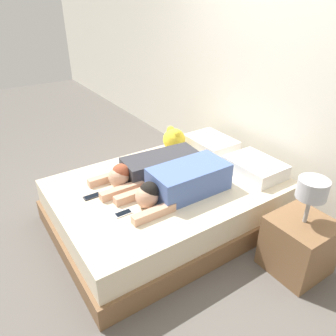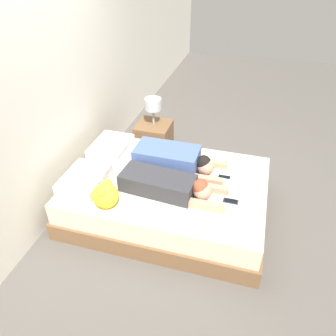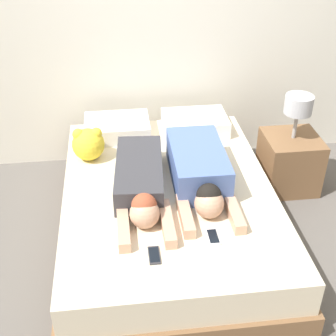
% 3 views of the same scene
% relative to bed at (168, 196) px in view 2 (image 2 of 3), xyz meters
% --- Properties ---
extents(ground_plane, '(12.00, 12.00, 0.00)m').
position_rel_bed_xyz_m(ground_plane, '(0.00, 0.00, -0.21)').
color(ground_plane, '#5B5651').
extents(wall_back, '(12.00, 0.06, 2.60)m').
position_rel_bed_xyz_m(wall_back, '(0.00, 1.18, 1.09)').
color(wall_back, silver).
rests_on(wall_back, ground_plane).
extents(bed, '(1.48, 2.06, 0.43)m').
position_rel_bed_xyz_m(bed, '(0.00, 0.00, 0.00)').
color(bed, brown).
rests_on(bed, ground_plane).
extents(pillow_head_left, '(0.52, 0.38, 0.13)m').
position_rel_bed_xyz_m(pillow_head_left, '(-0.32, 0.78, 0.29)').
color(pillow_head_left, white).
rests_on(pillow_head_left, bed).
extents(pillow_head_right, '(0.52, 0.38, 0.13)m').
position_rel_bed_xyz_m(pillow_head_right, '(0.32, 0.78, 0.29)').
color(pillow_head_right, white).
rests_on(pillow_head_right, bed).
extents(person_left, '(0.37, 1.06, 0.21)m').
position_rel_bed_xyz_m(person_left, '(-0.19, -0.06, 0.31)').
color(person_left, '#333338').
rests_on(person_left, bed).
extents(person_right, '(0.37, 0.97, 0.24)m').
position_rel_bed_xyz_m(person_right, '(0.21, -0.01, 0.33)').
color(person_right, '#4C66A5').
rests_on(person_right, bed).
extents(cell_phone_left, '(0.06, 0.14, 0.01)m').
position_rel_bed_xyz_m(cell_phone_left, '(-0.16, -0.67, 0.22)').
color(cell_phone_left, '#2D2D33').
rests_on(cell_phone_left, bed).
extents(cell_phone_right, '(0.06, 0.14, 0.01)m').
position_rel_bed_xyz_m(cell_phone_right, '(0.20, -0.55, 0.22)').
color(cell_phone_right, silver).
rests_on(cell_phone_right, bed).
extents(plush_toy, '(0.24, 0.24, 0.25)m').
position_rel_bed_xyz_m(plush_toy, '(-0.54, 0.44, 0.35)').
color(plush_toy, yellow).
rests_on(plush_toy, bed).
extents(nightstand, '(0.44, 0.44, 0.82)m').
position_rel_bed_xyz_m(nightstand, '(1.07, 0.51, 0.06)').
color(nightstand, brown).
rests_on(nightstand, ground_plane).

